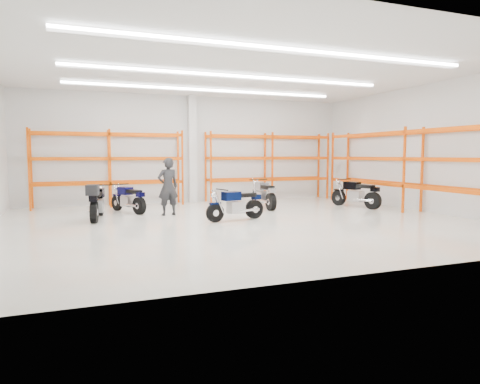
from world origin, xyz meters
name	(u,v)px	position (x,y,z in m)	size (l,w,h in m)	color
ground	(241,222)	(0.00, 0.00, 0.00)	(14.00, 14.00, 0.00)	beige
room_shell	(241,112)	(0.00, 0.03, 3.28)	(14.02, 12.02, 4.51)	silver
motorcycle_main	(238,205)	(0.06, 0.41, 0.46)	(2.00, 0.74, 0.99)	black
motorcycle_back_a	(96,202)	(-4.04, 1.97, 0.55)	(0.81, 2.24, 1.15)	black
motorcycle_back_b	(129,200)	(-2.91, 3.32, 0.46)	(1.03, 1.87, 0.99)	black
motorcycle_back_c	(264,195)	(1.99, 2.77, 0.50)	(0.73, 2.19, 1.08)	black
motorcycle_back_d	(357,194)	(5.43, 1.73, 0.51)	(0.95, 2.14, 1.08)	black
standing_man	(168,187)	(-1.75, 2.25, 0.96)	(0.70, 0.46, 1.92)	black
structural_column	(192,149)	(0.00, 5.82, 2.25)	(0.32, 0.32, 4.50)	white
pallet_racking_back_left	(109,161)	(-3.40, 5.48, 1.79)	(5.67, 0.87, 3.00)	#F03E00
pallet_racking_back_right	(269,160)	(3.40, 5.48, 1.79)	(5.67, 0.87, 3.00)	#F03E00
pallet_racking_side	(413,161)	(6.48, 0.00, 1.81)	(0.87, 9.07, 3.00)	#F03E00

